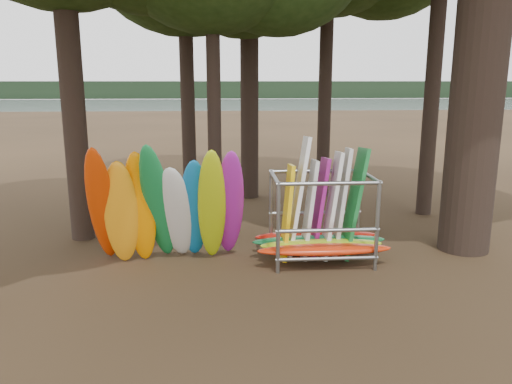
{
  "coord_description": "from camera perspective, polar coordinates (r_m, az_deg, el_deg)",
  "views": [
    {
      "loc": [
        -1.44,
        -10.7,
        4.14
      ],
      "look_at": [
        -0.54,
        1.5,
        1.4
      ],
      "focal_mm": 35.0,
      "sensor_mm": 36.0,
      "label": 1
    }
  ],
  "objects": [
    {
      "name": "ground",
      "position": [
        11.56,
        3.24,
        -8.38
      ],
      "size": [
        120.0,
        120.0,
        0.0
      ],
      "primitive_type": "plane",
      "color": "#47331E",
      "rests_on": "ground"
    },
    {
      "name": "lake",
      "position": [
        70.84,
        -3.09,
        9.25
      ],
      "size": [
        160.0,
        160.0,
        0.0
      ],
      "primitive_type": "plane",
      "color": "gray",
      "rests_on": "ground"
    },
    {
      "name": "far_shore",
      "position": [
        120.73,
        -3.61,
        11.58
      ],
      "size": [
        160.0,
        4.0,
        4.0
      ],
      "primitive_type": "cube",
      "color": "black",
      "rests_on": "ground"
    },
    {
      "name": "kayak_row",
      "position": [
        11.36,
        -10.29,
        -1.89
      ],
      "size": [
        3.53,
        2.01,
        3.03
      ],
      "color": "#E03705",
      "rests_on": "ground"
    },
    {
      "name": "storage_rack",
      "position": [
        11.72,
        7.42,
        -3.3
      ],
      "size": [
        3.21,
        1.57,
        2.92
      ],
      "color": "gray",
      "rests_on": "ground"
    }
  ]
}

